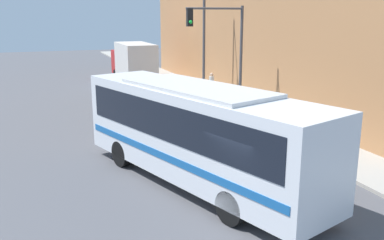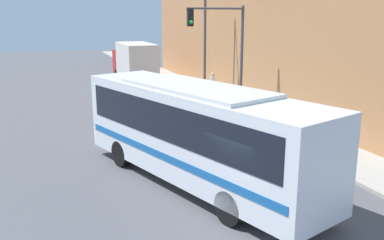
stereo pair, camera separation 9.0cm
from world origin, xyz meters
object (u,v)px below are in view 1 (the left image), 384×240
fire_hydrant (311,142)px  street_lamp (200,24)px  delivery_truck (133,62)px  traffic_light_pole (224,43)px  city_bus (196,129)px  pedestrian_near_corner (212,86)px

fire_hydrant → street_lamp: street_lamp is taller
delivery_truck → street_lamp: size_ratio=0.88×
delivery_truck → traffic_light_pole: 14.23m
traffic_light_pole → street_lamp: size_ratio=0.71×
city_bus → fire_hydrant: size_ratio=14.59×
city_bus → pedestrian_near_corner: (6.19, 12.95, -0.93)m
city_bus → fire_hydrant: (5.73, 1.41, -1.48)m
delivery_truck → street_lamp: (2.58, -8.36, 3.20)m
street_lamp → pedestrian_near_corner: 4.09m
delivery_truck → fire_hydrant: delivery_truck is taller
traffic_light_pole → fire_hydrant: bearing=-82.5°
delivery_truck → pedestrian_near_corner: size_ratio=4.14×
traffic_light_pole → city_bus: bearing=-120.3°
street_lamp → fire_hydrant: bearing=-89.8°
delivery_truck → fire_hydrant: (2.63, -20.78, -1.31)m
delivery_truck → pedestrian_near_corner: 9.78m
city_bus → street_lamp: street_lamp is taller
city_bus → fire_hydrant: bearing=-4.2°
city_bus → traffic_light_pole: size_ratio=1.76×
traffic_light_pole → pedestrian_near_corner: traffic_light_pole is taller
traffic_light_pole → delivery_truck: bearing=97.1°
delivery_truck → city_bus: bearing=-97.9°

